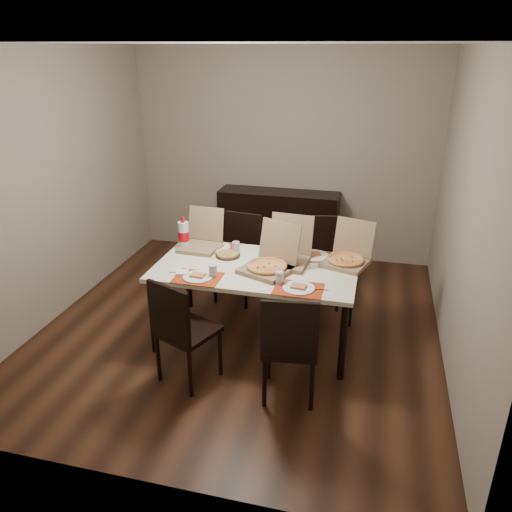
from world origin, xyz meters
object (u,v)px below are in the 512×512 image
(chair_far_right, at_px, (320,257))
(pizza_box_center, at_px, (269,264))
(sideboard, at_px, (278,226))
(chair_near_right, at_px, (290,344))
(dining_table, at_px, (256,273))
(chair_far_left, at_px, (240,253))
(dip_bowl, at_px, (272,257))
(soda_bottle, at_px, (184,235))
(chair_near_left, at_px, (181,328))

(chair_far_right, xyz_separation_m, pizza_box_center, (-0.34, -0.98, 0.30))
(sideboard, xyz_separation_m, chair_far_right, (0.66, -1.03, 0.06))
(chair_near_right, distance_m, chair_far_right, 1.72)
(dining_table, distance_m, chair_far_left, 0.92)
(chair_near_right, xyz_separation_m, chair_far_right, (0.00, 1.72, 0.00))
(chair_near_right, xyz_separation_m, pizza_box_center, (-0.33, 0.75, 0.30))
(sideboard, distance_m, chair_near_right, 2.83)
(chair_far_left, relative_size, chair_far_right, 1.00)
(dip_bowl, bearing_deg, pizza_box_center, -83.91)
(chair_far_right, distance_m, dip_bowl, 0.83)
(pizza_box_center, bearing_deg, chair_far_right, 71.01)
(chair_far_left, relative_size, pizza_box_center, 1.66)
(dining_table, height_order, dip_bowl, dip_bowl)
(chair_far_left, xyz_separation_m, chair_far_right, (0.85, 0.10, 0.00))
(chair_far_right, bearing_deg, chair_far_left, -173.03)
(chair_far_left, distance_m, soda_bottle, 0.79)
(dining_table, height_order, chair_far_left, chair_far_left)
(chair_near_left, relative_size, dip_bowl, 9.02)
(chair_far_left, bearing_deg, soda_bottle, -125.11)
(chair_far_left, relative_size, dip_bowl, 9.02)
(sideboard, distance_m, pizza_box_center, 2.06)
(chair_far_left, height_order, chair_far_right, same)
(chair_far_left, height_order, dip_bowl, chair_far_left)
(chair_near_left, xyz_separation_m, chair_near_right, (0.88, -0.01, 0.00))
(chair_far_right, bearing_deg, chair_near_right, -90.11)
(dining_table, bearing_deg, chair_near_left, -117.54)
(dining_table, xyz_separation_m, chair_far_left, (-0.39, 0.81, -0.17))
(pizza_box_center, distance_m, dip_bowl, 0.29)
(dining_table, relative_size, chair_near_right, 1.94)
(chair_near_left, distance_m, chair_far_right, 1.93)
(dip_bowl, bearing_deg, sideboard, 99.67)
(chair_near_right, height_order, soda_bottle, soda_bottle)
(chair_near_left, height_order, chair_far_right, same)
(chair_far_left, height_order, soda_bottle, soda_bottle)
(dining_table, distance_m, soda_bottle, 0.85)
(pizza_box_center, bearing_deg, dip_bowl, 96.09)
(pizza_box_center, bearing_deg, chair_far_left, 120.74)
(chair_near_left, relative_size, chair_far_left, 1.00)
(sideboard, relative_size, dining_table, 0.83)
(chair_near_right, xyz_separation_m, dip_bowl, (-0.36, 1.03, 0.25))
(chair_far_left, height_order, pizza_box_center, pizza_box_center)
(chair_near_left, bearing_deg, dip_bowl, 63.06)
(chair_near_right, bearing_deg, soda_bottle, 139.85)
(soda_bottle, bearing_deg, sideboard, 70.78)
(dining_table, relative_size, pizza_box_center, 3.21)
(chair_far_left, bearing_deg, pizza_box_center, -59.26)
(chair_near_right, bearing_deg, chair_near_left, 179.29)
(chair_near_right, bearing_deg, sideboard, 103.41)
(chair_far_left, relative_size, soda_bottle, 2.89)
(chair_near_right, bearing_deg, chair_far_right, 89.89)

